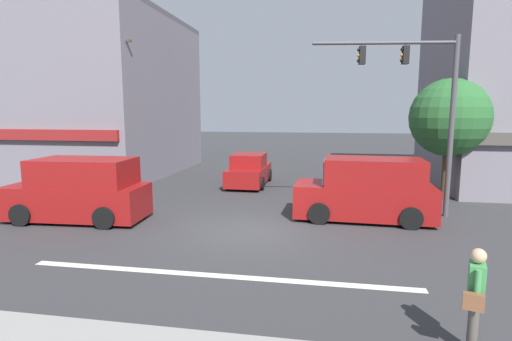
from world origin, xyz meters
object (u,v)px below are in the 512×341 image
van_parked_curbside (79,191)px  pedestrian_foreground_with_bag (475,295)px  street_tree (450,118)px  traffic_light_mast (424,96)px  van_waiting_far (366,191)px  sedan_crossing_leftbound (249,171)px  utility_pole_near_left (120,110)px

van_parked_curbside → pedestrian_foreground_with_bag: van_parked_curbside is taller
street_tree → van_parked_curbside: size_ratio=1.07×
traffic_light_mast → van_waiting_far: (-1.86, -0.82, -3.17)m
van_waiting_far → sedan_crossing_leftbound: (-5.18, 5.75, -0.29)m
van_waiting_far → van_parked_curbside: same height
street_tree → traffic_light_mast: 3.66m
traffic_light_mast → sedan_crossing_leftbound: bearing=145.0°
utility_pole_near_left → sedan_crossing_leftbound: 6.78m
street_tree → van_waiting_far: (-3.60, -3.95, -2.41)m
sedan_crossing_leftbound → pedestrian_foreground_with_bag: (6.03, -13.42, 0.24)m
van_waiting_far → sedan_crossing_leftbound: bearing=132.0°
street_tree → van_waiting_far: bearing=-132.3°
traffic_light_mast → street_tree: bearing=61.0°
sedan_crossing_leftbound → pedestrian_foreground_with_bag: pedestrian_foreground_with_bag is taller
utility_pole_near_left → pedestrian_foreground_with_bag: utility_pole_near_left is taller
street_tree → van_parked_curbside: 14.55m
van_waiting_far → sedan_crossing_leftbound: van_waiting_far is taller
traffic_light_mast → sedan_crossing_leftbound: (-7.04, 4.93, -3.46)m
street_tree → traffic_light_mast: traffic_light_mast is taller
street_tree → traffic_light_mast: size_ratio=0.81×
van_parked_curbside → sedan_crossing_leftbound: size_ratio=1.14×
street_tree → sedan_crossing_leftbound: bearing=168.4°
van_waiting_far → pedestrian_foreground_with_bag: bearing=-83.6°
traffic_light_mast → van_parked_curbside: 12.14m
traffic_light_mast → van_parked_curbside: traffic_light_mast is taller
van_parked_curbside → sedan_crossing_leftbound: 8.70m
van_parked_curbside → traffic_light_mast: bearing=12.7°
utility_pole_near_left → van_waiting_far: size_ratio=1.54×
utility_pole_near_left → pedestrian_foreground_with_bag: (11.64, -11.11, -2.79)m
van_parked_curbside → sedan_crossing_leftbound: (4.39, 7.51, -0.29)m
utility_pole_near_left → street_tree: bearing=2.0°
street_tree → van_parked_curbside: street_tree is taller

